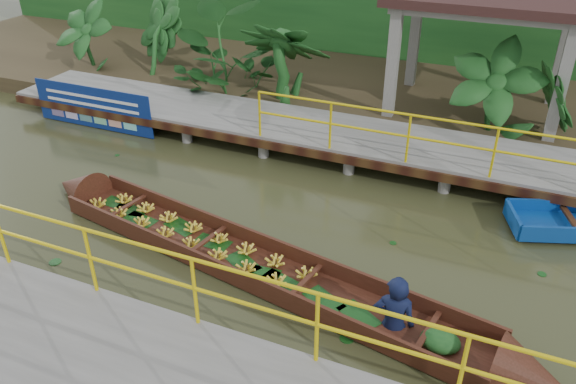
% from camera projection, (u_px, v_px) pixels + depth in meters
% --- Properties ---
extents(ground, '(80.00, 80.00, 0.00)m').
position_uv_depth(ground, '(250.00, 228.00, 10.15)').
color(ground, '#32351A').
rests_on(ground, ground).
extents(land_strip, '(30.00, 8.00, 0.45)m').
position_uv_depth(land_strip, '(367.00, 86.00, 16.00)').
color(land_strip, '#352B1A').
rests_on(land_strip, ground).
extents(far_dock, '(16.00, 2.06, 1.66)m').
position_uv_depth(far_dock, '(318.00, 132.00, 12.63)').
color(far_dock, slate).
rests_on(far_dock, ground).
extents(pavilion, '(4.40, 3.00, 3.00)m').
position_uv_depth(pavilion, '(488.00, 11.00, 12.72)').
color(pavilion, slate).
rests_on(pavilion, ground).
extents(foliage_backdrop, '(30.00, 0.80, 4.00)m').
position_uv_depth(foliage_backdrop, '(394.00, 5.00, 17.09)').
color(foliage_backdrop, '#164519').
rests_on(foliage_backdrop, ground).
extents(vendor_boat, '(9.66, 2.68, 2.10)m').
position_uv_depth(vendor_boat, '(268.00, 265.00, 8.83)').
color(vendor_boat, '#33190E').
rests_on(vendor_boat, ground).
extents(blue_banner, '(3.39, 0.04, 1.06)m').
position_uv_depth(blue_banner, '(93.00, 107.00, 13.70)').
color(blue_banner, navy).
rests_on(blue_banner, ground).
extents(tropical_plants, '(14.70, 1.70, 2.12)m').
position_uv_depth(tropical_plants, '(279.00, 55.00, 14.20)').
color(tropical_plants, '#164519').
rests_on(tropical_plants, ground).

